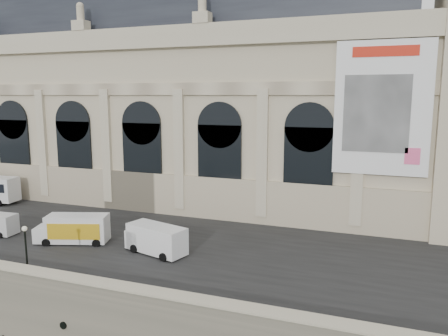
% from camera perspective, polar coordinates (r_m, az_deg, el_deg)
% --- Properties ---
extents(quay, '(160.00, 70.00, 6.00)m').
position_cam_1_polar(quay, '(65.59, -1.41, -5.80)').
color(quay, gray).
rests_on(quay, ground).
extents(street, '(160.00, 24.00, 0.06)m').
position_cam_1_polar(street, '(46.66, -11.05, -8.49)').
color(street, '#2D2D2D').
rests_on(street, quay).
extents(parapet, '(160.00, 1.40, 1.21)m').
position_cam_1_polar(parapet, '(36.42, -22.33, -13.30)').
color(parapet, gray).
rests_on(parapet, quay).
extents(museum, '(69.00, 18.70, 29.10)m').
position_cam_1_polar(museum, '(62.03, -8.11, 8.87)').
color(museum, beige).
rests_on(museum, quay).
extents(van_c, '(6.31, 3.72, 2.64)m').
position_cam_1_polar(van_c, '(40.83, -9.15, -9.11)').
color(van_c, white).
rests_on(van_c, quay).
extents(box_truck, '(7.30, 4.28, 2.81)m').
position_cam_1_polar(box_truck, '(45.33, -19.05, -7.55)').
color(box_truck, white).
rests_on(box_truck, quay).
extents(lamp_right, '(0.41, 0.41, 4.05)m').
position_cam_1_polar(lamp_right, '(38.85, -24.42, -9.80)').
color(lamp_right, black).
rests_on(lamp_right, quay).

